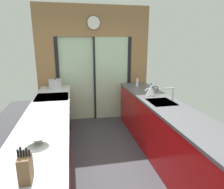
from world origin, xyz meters
name	(u,v)px	position (x,y,z in m)	size (l,w,h in m)	color
ground_plane	(108,156)	(0.00, 0.60, -0.01)	(5.04, 7.60, 0.02)	#38383D
back_wall_unit	(94,58)	(0.00, 2.40, 1.53)	(2.64, 0.12, 2.70)	olive
left_counter_run	(47,151)	(-0.91, 0.13, 0.47)	(0.62, 3.80, 0.92)	#AD0C0F
right_counter_run	(167,134)	(0.91, 0.30, 0.46)	(0.62, 3.80, 0.92)	#AD0C0F
sink_faucet	(171,92)	(1.05, 0.55, 1.08)	(0.19, 0.02, 0.23)	#B7BABC
oven_range	(54,121)	(-0.91, 1.25, 0.46)	(0.60, 0.60, 0.92)	black
mixing_bowl	(38,139)	(-0.89, -0.53, 0.97)	(0.21, 0.21, 0.09)	gray
knife_block	(25,168)	(-0.89, -1.07, 1.02)	(0.09, 0.14, 0.27)	brown
stock_pot	(55,84)	(-0.89, 1.93, 1.02)	(0.28, 0.28, 0.22)	#B7BABC
kettle	(151,90)	(0.89, 1.02, 1.02)	(0.27, 0.18, 0.22)	#B7BABC
soap_bottle	(137,82)	(0.89, 1.81, 1.01)	(0.05, 0.05, 0.21)	silver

